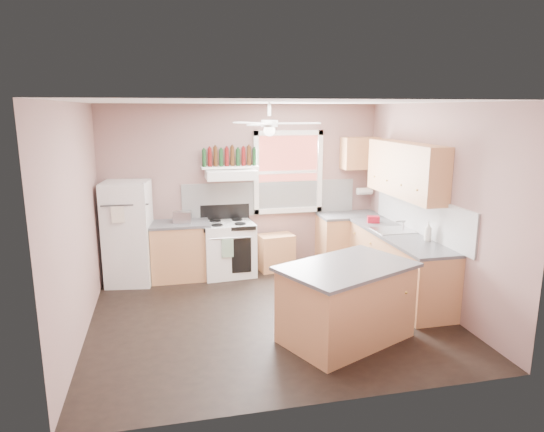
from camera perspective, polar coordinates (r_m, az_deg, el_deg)
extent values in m
plane|color=black|center=(6.43, -0.28, -11.55)|extent=(4.50, 4.50, 0.00)
plane|color=white|center=(5.87, -0.31, 13.26)|extent=(4.50, 4.50, 0.00)
cube|color=#896761|center=(7.97, -3.45, 3.30)|extent=(4.50, 0.05, 2.70)
cube|color=#896761|center=(6.86, 18.60, 1.16)|extent=(0.05, 4.00, 2.70)
cube|color=#896761|center=(5.96, -22.18, -0.77)|extent=(0.05, 4.00, 2.70)
cube|color=white|center=(8.04, -0.22, 2.14)|extent=(2.90, 0.03, 0.55)
cube|color=white|center=(7.13, 16.99, 0.23)|extent=(0.03, 2.60, 0.55)
cube|color=brown|center=(8.04, 1.88, 5.20)|extent=(1.00, 0.02, 1.20)
cube|color=white|center=(8.02, 1.93, 5.18)|extent=(1.16, 0.07, 1.36)
cube|color=white|center=(7.64, -16.55, -1.94)|extent=(0.75, 0.73, 1.57)
cube|color=#BC7F4E|center=(7.75, -10.73, -4.14)|extent=(0.90, 0.60, 0.86)
cube|color=#49494B|center=(7.64, -10.87, -0.90)|extent=(0.92, 0.62, 0.04)
cube|color=silver|center=(7.57, -10.49, -0.16)|extent=(0.30, 0.21, 0.18)
cube|color=white|center=(7.80, -5.21, -3.87)|extent=(0.85, 0.70, 0.86)
cube|color=white|center=(7.62, -4.85, 4.91)|extent=(0.78, 0.50, 0.14)
cube|color=white|center=(7.73, -4.99, 5.76)|extent=(0.90, 0.26, 0.03)
cube|color=#BC7F4E|center=(8.04, 0.47, -4.43)|extent=(0.60, 0.44, 0.56)
cube|color=#BC7F4E|center=(8.32, 9.00, -2.93)|extent=(1.00, 0.60, 0.86)
cube|color=#BC7F4E|center=(7.18, 14.62, -5.69)|extent=(0.60, 2.20, 0.86)
cube|color=#49494B|center=(8.21, 9.11, 0.10)|extent=(1.02, 0.62, 0.04)
cube|color=#49494B|center=(7.05, 14.75, -2.22)|extent=(0.62, 2.22, 0.04)
cube|color=silver|center=(7.22, 14.03, -1.71)|extent=(0.55, 0.45, 0.03)
cylinder|color=silver|center=(7.28, 15.19, -1.06)|extent=(0.03, 0.03, 0.14)
cube|color=#BC7F4E|center=(7.13, 15.42, 5.27)|extent=(0.33, 1.80, 0.76)
cube|color=#BC7F4E|center=(8.25, 10.32, 7.29)|extent=(0.60, 0.33, 0.52)
cylinder|color=white|center=(8.41, 10.82, 2.89)|extent=(0.26, 0.12, 0.12)
cube|color=#BC7F4E|center=(5.72, 8.70, -10.20)|extent=(1.64, 1.39, 0.86)
cube|color=#49494B|center=(5.56, 8.85, -5.92)|extent=(1.75, 1.50, 0.04)
cylinder|color=white|center=(5.88, -0.31, 10.82)|extent=(0.20, 0.20, 0.08)
imported|color=silver|center=(6.75, 17.90, -1.75)|extent=(0.14, 0.14, 0.26)
cube|color=#A20D1F|center=(7.64, 11.83, -0.40)|extent=(0.21, 0.16, 0.10)
cylinder|color=#143819|center=(7.67, -7.99, 6.76)|extent=(0.06, 0.06, 0.27)
cylinder|color=#590F0F|center=(7.68, -7.33, 6.86)|extent=(0.06, 0.06, 0.29)
cylinder|color=#3F230F|center=(7.68, -6.67, 6.96)|extent=(0.06, 0.06, 0.31)
cylinder|color=#143819|center=(7.70, -6.00, 6.83)|extent=(0.06, 0.06, 0.27)
cylinder|color=#590F0F|center=(7.71, -5.34, 6.93)|extent=(0.06, 0.06, 0.29)
cylinder|color=#3F230F|center=(7.72, -4.68, 7.02)|extent=(0.06, 0.06, 0.31)
cylinder|color=#143819|center=(7.73, -4.02, 6.89)|extent=(0.06, 0.06, 0.27)
cylinder|color=#590F0F|center=(7.74, -3.37, 6.99)|extent=(0.06, 0.06, 0.29)
cylinder|color=#3F230F|center=(7.76, -2.72, 7.08)|extent=(0.06, 0.06, 0.31)
cylinder|color=#143819|center=(7.78, -2.07, 6.95)|extent=(0.06, 0.06, 0.27)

